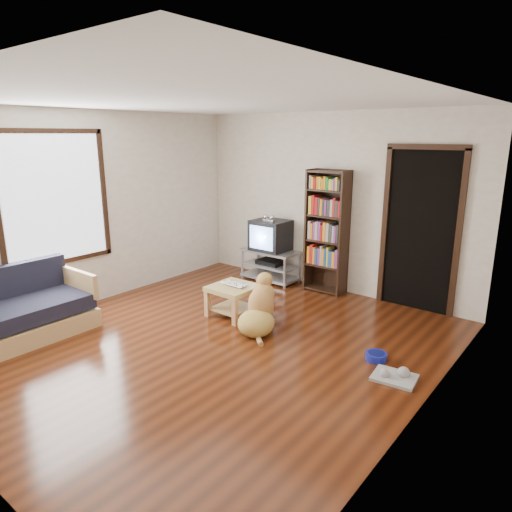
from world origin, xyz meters
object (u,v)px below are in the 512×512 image
Objects in this scene: laptop at (231,285)px; tv_stand at (270,264)px; dog_bowl at (376,356)px; coffee_table at (233,295)px; dog at (260,310)px; bookshelf at (327,225)px; sofa at (9,319)px; grey_rag at (394,377)px; crt_tv at (271,235)px.

tv_stand is at bearing 110.73° from laptop.
dog_bowl is 1.99m from coffee_table.
dog is (1.06, -1.64, -0.02)m from tv_stand.
dog is at bearing -10.20° from laptop.
bookshelf is 1.00× the size of sofa.
crt_tv is (-2.79, 1.76, 0.73)m from grey_rag.
dog_bowl is at bearing -31.27° from crt_tv.
crt_tv is at bearing 148.73° from dog_bowl.
sofa is 2.33× the size of dog.
dog_bowl is 1.45m from dog.
laptop is at bearing 54.88° from sofa.
crt_tv reaches higher than sofa.
dog_bowl is 0.40× the size of coffee_table.
bookshelf is 2.33× the size of dog.
dog_bowl is at bearing 140.19° from grey_rag.
bookshelf reaches higher than sofa.
bookshelf reaches higher than laptop.
dog reaches higher than grey_rag.
crt_tv is 0.75× the size of dog.
dog is at bearing -57.43° from crt_tv.
sofa is (-0.97, -3.65, -0.48)m from crt_tv.
coffee_table is (0.51, -1.49, 0.01)m from tv_stand.
laptop is at bearing -71.44° from tv_stand.
crt_tv is 2.03m from dog.
coffee_table is at bearing 164.69° from dog.
laptop is at bearing -71.69° from crt_tv.
grey_rag is 0.69× the size of crt_tv.
grey_rag is 3.29m from tv_stand.
dog is (1.06, -1.66, -0.49)m from crt_tv.
grey_rag is 3.38m from crt_tv.
dog_bowl is (1.98, 0.03, -0.37)m from laptop.
sofa is at bearing -104.93° from crt_tv.
dog_bowl is 2.41m from bookshelf.
bookshelf is 3.27× the size of coffee_table.
bookshelf is at bearing 4.32° from crt_tv.
grey_rag is 2.77m from bookshelf.
coffee_table reaches higher than dog_bowl.
laptop is 0.39× the size of tv_stand.
coffee_table is 0.57m from dog.
crt_tv is 3.81m from sofa.
grey_rag is at bearing -32.28° from crt_tv.
sofa is (-3.46, -2.14, 0.22)m from dog_bowl.
sofa reaches higher than coffee_table.
tv_stand reaches higher than dog_bowl.
grey_rag is 0.44× the size of tv_stand.
dog is at bearing -173.86° from dog_bowl.
grey_rag is at bearing -3.21° from dog.
dog is (0.55, -0.15, -0.03)m from coffee_table.
dog_bowl is 0.39m from grey_rag.
laptop is 1.66m from crt_tv.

